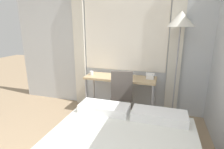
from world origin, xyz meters
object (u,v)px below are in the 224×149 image
at_px(standing_lamp, 181,25).
at_px(mug, 92,73).
at_px(telephone, 150,76).
at_px(desk_chair, 122,93).
at_px(book, 120,76).
at_px(desk, 120,80).

height_order(standing_lamp, mug, standing_lamp).
distance_m(standing_lamp, mug, 1.85).
bearing_deg(standing_lamp, mug, 179.59).
bearing_deg(standing_lamp, telephone, 166.69).
relative_size(desk_chair, standing_lamp, 0.50).
xyz_separation_m(telephone, mug, (-1.15, -0.09, -0.01)).
height_order(standing_lamp, book, standing_lamp).
bearing_deg(standing_lamp, desk, 177.51).
bearing_deg(mug, desk_chair, -14.42).
height_order(desk, desk_chair, desk_chair).
relative_size(standing_lamp, book, 6.56).
bearing_deg(mug, standing_lamp, -0.41).
height_order(desk_chair, standing_lamp, standing_lamp).
distance_m(telephone, book, 0.58).
xyz_separation_m(standing_lamp, book, (-1.02, 0.05, -0.96)).
distance_m(standing_lamp, telephone, 1.03).
bearing_deg(standing_lamp, book, 177.39).
height_order(desk, book, book).
bearing_deg(desk, mug, -176.87).
bearing_deg(desk_chair, book, 104.22).
distance_m(desk_chair, mug, 0.75).
relative_size(desk, book, 4.59).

